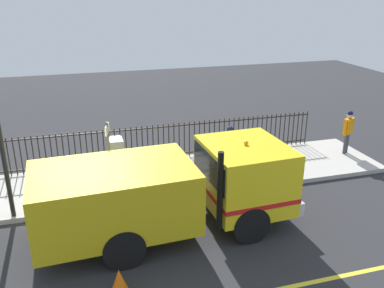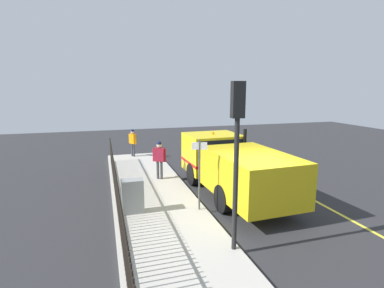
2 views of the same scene
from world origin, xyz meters
name	(u,v)px [view 1 (image 1 of 2)]	position (x,y,z in m)	size (l,w,h in m)	color
ground_plane	(86,242)	(0.00, 0.00, 0.00)	(44.17, 44.17, 0.00)	#2B2B2D
sidewalk_slab	(82,188)	(2.93, 0.00, 0.07)	(3.02, 20.08, 0.14)	#B7B2A8
work_truck	(179,186)	(-0.09, -2.35, 1.26)	(2.59, 6.53, 2.46)	yellow
worker_standing	(230,146)	(2.31, -4.60, 1.19)	(0.55, 0.44, 1.70)	maroon
pedestrian_distant	(348,128)	(3.00, -9.44, 1.13)	(0.41, 0.53, 1.61)	orange
iron_fence	(78,150)	(4.30, 0.00, 0.80)	(0.04, 17.10, 1.30)	black
utility_cabinet	(117,154)	(3.82, -1.21, 0.70)	(0.69, 0.43, 1.11)	gray
traffic_cone	(119,281)	(-2.00, -0.59, 0.28)	(0.39, 0.39, 0.55)	orange
street_sign	(109,153)	(1.67, -0.83, 1.62)	(0.49, 0.16, 2.37)	#4C4C4C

